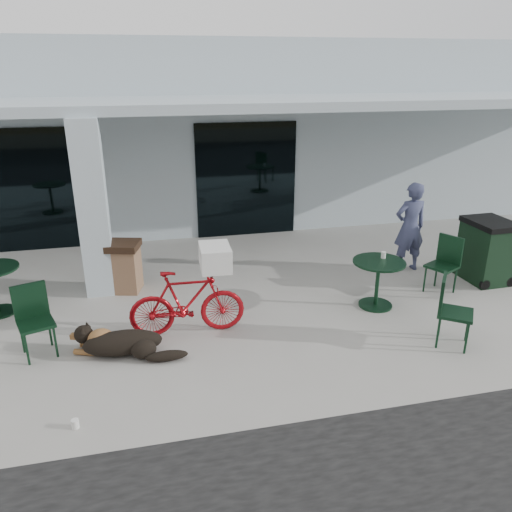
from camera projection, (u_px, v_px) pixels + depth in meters
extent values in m
plane|color=#A5A29B|center=(198.00, 345.00, 7.45)|extent=(80.00, 80.00, 0.00)
cube|color=#AABAC0|center=(160.00, 127.00, 14.38)|extent=(22.00, 7.00, 4.50)
cube|color=black|center=(21.00, 191.00, 10.83)|extent=(2.80, 0.06, 2.70)
cube|color=black|center=(246.00, 180.00, 11.88)|extent=(2.40, 0.06, 2.70)
cube|color=#AABAC0|center=(93.00, 210.00, 8.67)|extent=(0.50, 0.50, 3.12)
cube|color=#AABAC0|center=(169.00, 104.00, 9.58)|extent=(22.00, 2.80, 0.18)
imported|color=#9D0C13|center=(187.00, 302.00, 7.61)|extent=(1.78, 0.56, 1.06)
cube|color=white|center=(215.00, 257.00, 7.43)|extent=(0.47, 0.62, 0.36)
cylinder|color=white|center=(75.00, 424.00, 5.73)|extent=(0.09, 0.09, 0.11)
imported|color=#393E60|center=(410.00, 227.00, 9.90)|extent=(0.67, 0.44, 1.81)
cylinder|color=white|center=(383.00, 255.00, 8.50)|extent=(0.10, 0.10, 0.11)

